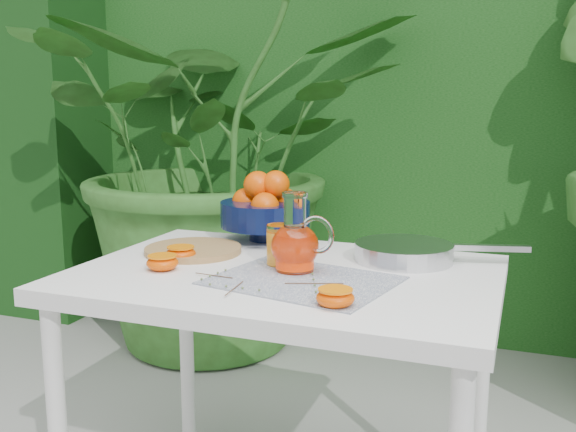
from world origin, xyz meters
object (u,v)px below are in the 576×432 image
at_px(cutting_board, 193,250).
at_px(fruit_bowl, 265,208).
at_px(white_table, 285,303).
at_px(juice_pitcher, 296,244).
at_px(saute_pan, 405,251).

relative_size(cutting_board, fruit_bowl, 0.76).
relative_size(white_table, fruit_bowl, 2.95).
bearing_deg(cutting_board, fruit_bowl, 61.78).
distance_m(fruit_bowl, juice_pitcher, 0.37).
xyz_separation_m(cutting_board, juice_pitcher, (0.32, -0.09, 0.06)).
xyz_separation_m(fruit_bowl, juice_pitcher, (0.21, -0.31, -0.03)).
distance_m(cutting_board, fruit_bowl, 0.27).
height_order(fruit_bowl, juice_pitcher, fruit_bowl).
bearing_deg(fruit_bowl, white_table, -59.74).
distance_m(white_table, fruit_bowl, 0.39).
xyz_separation_m(cutting_board, saute_pan, (0.55, 0.11, 0.02)).
bearing_deg(white_table, juice_pitcher, -10.18).
xyz_separation_m(cutting_board, fruit_bowl, (0.12, 0.22, 0.09)).
height_order(cutting_board, fruit_bowl, fruit_bowl).
bearing_deg(saute_pan, cutting_board, -168.37).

